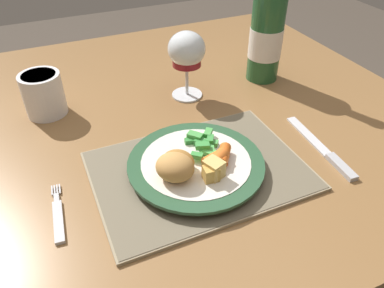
# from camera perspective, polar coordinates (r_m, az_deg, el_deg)

# --- Properties ---
(dining_table) EXTENTS (1.20, 0.96, 0.74)m
(dining_table) POSITION_cam_1_polar(r_m,az_deg,el_deg) (0.83, -7.19, -1.59)
(dining_table) COLOR olive
(dining_table) RESTS_ON ground
(placemat) EXTENTS (0.36, 0.26, 0.01)m
(placemat) POSITION_cam_1_polar(r_m,az_deg,el_deg) (0.64, 1.08, -4.07)
(placemat) COLOR gray
(placemat) RESTS_ON dining_table
(dinner_plate) EXTENTS (0.23, 0.23, 0.02)m
(dinner_plate) POSITION_cam_1_polar(r_m,az_deg,el_deg) (0.63, 0.60, -3.20)
(dinner_plate) COLOR white
(dinner_plate) RESTS_ON placemat
(breaded_croquettes) EXTENTS (0.09, 0.09, 0.04)m
(breaded_croquettes) POSITION_cam_1_polar(r_m,az_deg,el_deg) (0.59, -2.25, -3.19)
(breaded_croquettes) COLOR #A87033
(breaded_croquettes) RESTS_ON dinner_plate
(green_beans_pile) EXTENTS (0.07, 0.09, 0.02)m
(green_beans_pile) POSITION_cam_1_polar(r_m,az_deg,el_deg) (0.65, 1.90, -0.02)
(green_beans_pile) COLOR #4CA84C
(green_beans_pile) RESTS_ON dinner_plate
(glazed_carrots) EXTENTS (0.06, 0.05, 0.02)m
(glazed_carrots) POSITION_cam_1_polar(r_m,az_deg,el_deg) (0.62, 4.16, -2.05)
(glazed_carrots) COLOR orange
(glazed_carrots) RESTS_ON dinner_plate
(fork) EXTENTS (0.02, 0.12, 0.01)m
(fork) POSITION_cam_1_polar(r_m,az_deg,el_deg) (0.61, -19.73, -10.36)
(fork) COLOR silver
(fork) RESTS_ON dining_table
(table_knife) EXTENTS (0.03, 0.20, 0.01)m
(table_knife) POSITION_cam_1_polar(r_m,az_deg,el_deg) (0.73, 19.61, -1.06)
(table_knife) COLOR silver
(table_knife) RESTS_ON dining_table
(wine_glass) EXTENTS (0.08, 0.08, 0.15)m
(wine_glass) POSITION_cam_1_polar(r_m,az_deg,el_deg) (0.81, -0.82, 13.78)
(wine_glass) COLOR silver
(wine_glass) RESTS_ON dining_table
(bottle) EXTENTS (0.08, 0.08, 0.30)m
(bottle) POSITION_cam_1_polar(r_m,az_deg,el_deg) (0.91, 11.33, 16.42)
(bottle) COLOR #23562D
(bottle) RESTS_ON dining_table
(roast_potatoes) EXTENTS (0.04, 0.04, 0.03)m
(roast_potatoes) POSITION_cam_1_polar(r_m,az_deg,el_deg) (0.59, 3.20, -4.05)
(roast_potatoes) COLOR gold
(roast_potatoes) RESTS_ON dinner_plate
(drinking_cup) EXTENTS (0.08, 0.08, 0.09)m
(drinking_cup) POSITION_cam_1_polar(r_m,az_deg,el_deg) (0.83, -21.74, 7.17)
(drinking_cup) COLOR white
(drinking_cup) RESTS_ON dining_table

